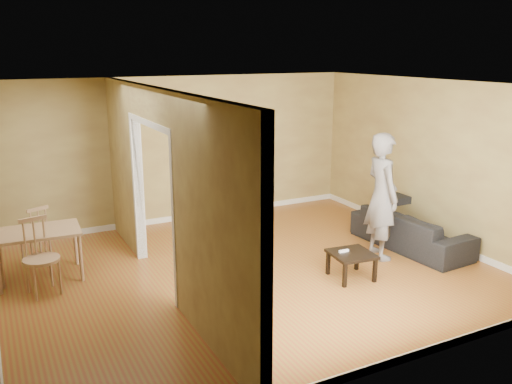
% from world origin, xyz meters
% --- Properties ---
extents(room_shell, '(6.50, 6.50, 6.50)m').
position_xyz_m(room_shell, '(0.00, 0.00, 1.30)').
color(room_shell, olive).
rests_on(room_shell, ground).
extents(partition, '(0.22, 5.50, 2.60)m').
position_xyz_m(partition, '(-1.20, 0.00, 1.30)').
color(partition, tan).
rests_on(partition, ground).
extents(wall_speaker, '(0.10, 0.10, 0.10)m').
position_xyz_m(wall_speaker, '(1.50, 2.69, 1.90)').
color(wall_speaker, black).
rests_on(wall_speaker, room_shell).
extents(sofa, '(2.05, 0.99, 0.76)m').
position_xyz_m(sofa, '(2.70, -0.26, 0.38)').
color(sofa, black).
rests_on(sofa, ground).
extents(person, '(0.91, 0.77, 2.22)m').
position_xyz_m(person, '(2.02, -0.33, 1.11)').
color(person, slate).
rests_on(person, ground).
extents(bookshelf, '(0.75, 0.33, 1.78)m').
position_xyz_m(bookshelf, '(0.50, 2.60, 0.89)').
color(bookshelf, white).
rests_on(bookshelf, ground).
extents(paper_box_navy_a, '(0.39, 0.25, 0.20)m').
position_xyz_m(paper_box_navy_a, '(0.52, 2.56, 0.48)').
color(paper_box_navy_a, navy).
rests_on(paper_box_navy_a, bookshelf).
extents(paper_box_teal, '(0.43, 0.28, 0.22)m').
position_xyz_m(paper_box_teal, '(0.41, 2.56, 0.84)').
color(paper_box_teal, '#167853').
rests_on(paper_box_teal, bookshelf).
extents(paper_box_navy_b, '(0.44, 0.29, 0.23)m').
position_xyz_m(paper_box_navy_b, '(0.48, 2.56, 1.19)').
color(paper_box_navy_b, navy).
rests_on(paper_box_navy_b, bookshelf).
extents(paper_box_navy_c, '(0.44, 0.29, 0.22)m').
position_xyz_m(paper_box_navy_c, '(0.51, 2.56, 1.41)').
color(paper_box_navy_c, navy).
rests_on(paper_box_navy_c, bookshelf).
extents(coffee_table, '(0.55, 0.55, 0.37)m').
position_xyz_m(coffee_table, '(1.15, -0.80, 0.31)').
color(coffee_table, black).
rests_on(coffee_table, ground).
extents(game_controller, '(0.15, 0.04, 0.03)m').
position_xyz_m(game_controller, '(1.07, -0.73, 0.38)').
color(game_controller, white).
rests_on(game_controller, coffee_table).
extents(dining_table, '(1.10, 0.73, 0.69)m').
position_xyz_m(dining_table, '(-2.64, 1.12, 0.61)').
color(dining_table, tan).
rests_on(dining_table, ground).
extents(chair_near, '(0.55, 0.55, 0.99)m').
position_xyz_m(chair_near, '(-2.65, 0.58, 0.50)').
color(chair_near, tan).
rests_on(chair_near, ground).
extents(chair_far, '(0.54, 0.54, 0.90)m').
position_xyz_m(chair_far, '(-2.63, 1.68, 0.45)').
color(chair_far, tan).
rests_on(chair_far, ground).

